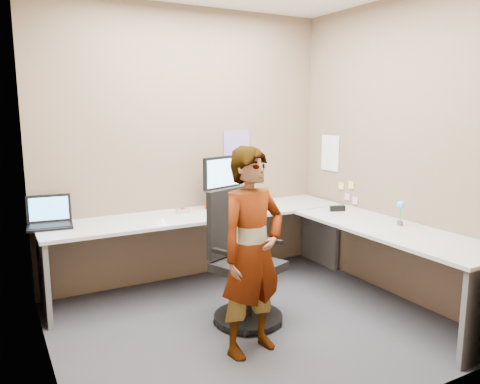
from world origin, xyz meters
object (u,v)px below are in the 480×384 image
desk (273,236)px  monitor (222,175)px  person (252,252)px  office_chair (242,269)px

desk → monitor: bearing=101.3°
monitor → person: (-0.49, -1.46, -0.33)m
person → office_chair: bearing=57.7°
desk → monitor: size_ratio=6.28×
desk → office_chair: size_ratio=2.80×
monitor → office_chair: size_ratio=0.45×
office_chair → person: size_ratio=0.72×
desk → monitor: monitor is taller
monitor → office_chair: 1.21m
office_chair → monitor: bearing=51.1°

